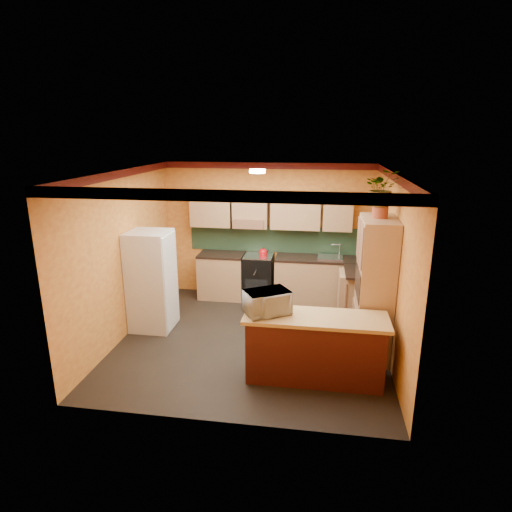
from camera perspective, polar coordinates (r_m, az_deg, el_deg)
The scene contains 15 objects.
room_shell at distance 6.70m, azimuth -0.05°, elevation 6.14°, with size 4.24×4.24×2.72m.
base_cabinets_back at distance 8.54m, azimuth 4.49°, elevation -3.15°, with size 3.65×0.60×0.88m, color tan.
countertop_back at distance 8.40m, azimuth 4.56°, elevation -0.19°, with size 3.65×0.62×0.04m, color black.
stove at distance 8.60m, azimuth 0.33°, elevation -2.86°, with size 0.58×0.58×0.91m, color black.
kettle at distance 8.37m, azimuth 0.96°, elevation 0.53°, with size 0.17×0.17×0.18m, color red, non-canonical shape.
sink at distance 8.37m, azimuth 9.86°, elevation -0.18°, with size 0.48×0.40×0.03m, color silver.
base_cabinets_right at distance 7.87m, azimuth 13.82°, elevation -5.30°, with size 0.60×0.80×0.88m, color tan.
countertop_right at distance 7.71m, azimuth 14.05°, elevation -2.12°, with size 0.62×0.80×0.04m, color black.
fridge at distance 7.43m, azimuth -13.77°, elevation -3.21°, with size 0.68×0.66×1.70m, color silver.
pantry at distance 6.50m, azimuth 15.50°, elevation -4.27°, with size 0.48×0.90×2.10m, color tan.
fern_pot at distance 6.26m, azimuth 16.22°, elevation 5.64°, with size 0.22×0.22×0.16m, color #933C23.
fern at distance 6.21m, azimuth 16.46°, elevation 8.70°, with size 0.46×0.40×0.52m, color tan.
breakfast_bar at distance 5.94m, azimuth 7.82°, elevation -12.28°, with size 1.80×0.55×0.88m, color #451910.
bar_top at distance 5.73m, azimuth 7.99°, elevation -8.19°, with size 1.90×0.65×0.05m, color tan.
microwave at distance 5.70m, azimuth 1.49°, elevation -6.17°, with size 0.57×0.39×0.32m, color silver.
Camera 1 is at (1.03, -6.24, 3.25)m, focal length 30.00 mm.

